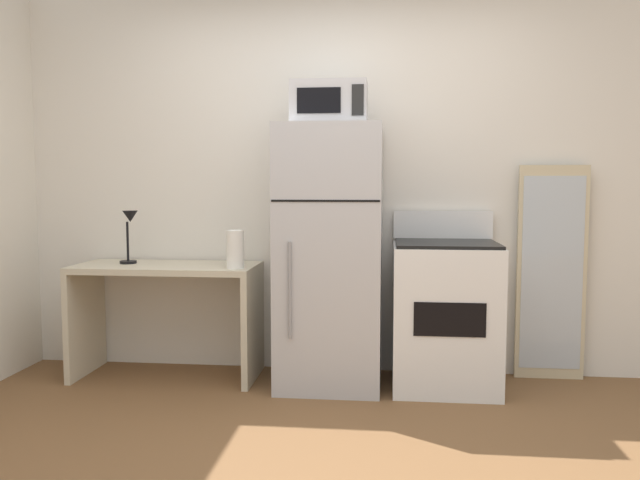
% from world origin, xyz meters
% --- Properties ---
extents(ground_plane, '(12.00, 12.00, 0.00)m').
position_xyz_m(ground_plane, '(0.00, 0.00, 0.00)').
color(ground_plane, brown).
extents(wall_back_white, '(5.00, 0.10, 2.60)m').
position_xyz_m(wall_back_white, '(0.00, 1.70, 1.30)').
color(wall_back_white, silver).
rests_on(wall_back_white, ground).
extents(desk, '(1.19, 0.53, 0.75)m').
position_xyz_m(desk, '(-1.10, 1.36, 0.53)').
color(desk, beige).
rests_on(desk, ground).
extents(desk_lamp, '(0.14, 0.12, 0.35)m').
position_xyz_m(desk_lamp, '(-1.35, 1.38, 0.99)').
color(desk_lamp, black).
rests_on(desk_lamp, desk).
extents(paper_towel_roll, '(0.11, 0.11, 0.24)m').
position_xyz_m(paper_towel_roll, '(-0.60, 1.22, 0.87)').
color(paper_towel_roll, white).
rests_on(paper_towel_roll, desk).
extents(refrigerator, '(0.65, 0.65, 1.64)m').
position_xyz_m(refrigerator, '(-0.01, 1.32, 0.82)').
color(refrigerator, '#B7B7BC').
rests_on(refrigerator, ground).
extents(microwave, '(0.46, 0.35, 0.26)m').
position_xyz_m(microwave, '(-0.01, 1.30, 1.77)').
color(microwave, '#B7B7BC').
rests_on(microwave, refrigerator).
extents(oven_range, '(0.65, 0.61, 1.10)m').
position_xyz_m(oven_range, '(0.71, 1.33, 0.47)').
color(oven_range, white).
rests_on(oven_range, ground).
extents(leaning_mirror, '(0.44, 0.03, 1.40)m').
position_xyz_m(leaning_mirror, '(1.41, 1.59, 0.70)').
color(leaning_mirror, '#C6B793').
rests_on(leaning_mirror, ground).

